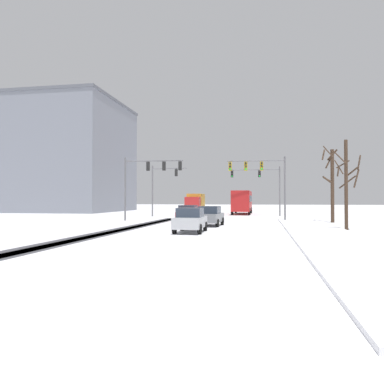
{
  "coord_description": "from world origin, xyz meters",
  "views": [
    {
      "loc": [
        5.88,
        -9.1,
        2.19
      ],
      "look_at": [
        0.0,
        22.98,
        2.8
      ],
      "focal_mm": 36.23,
      "sensor_mm": 36.0,
      "label": 1
    }
  ],
  "objects_px": {
    "traffic_signal_far_right": "(262,180)",
    "box_truck_delivery": "(195,203)",
    "car_red_lead": "(188,214)",
    "bus_oncoming": "(242,201)",
    "bare_tree_sidewalk_mid": "(347,182)",
    "office_building_far_left_block": "(49,157)",
    "car_silver_third": "(190,220)",
    "traffic_signal_near_left": "(148,174)",
    "traffic_signal_far_left": "(161,182)",
    "traffic_signal_near_right": "(262,174)",
    "bare_tree_sidewalk_far": "(332,181)",
    "car_grey_second": "(210,216)"
  },
  "relations": [
    {
      "from": "traffic_signal_near_right",
      "to": "car_red_lead",
      "type": "relative_size",
      "value": 1.58
    },
    {
      "from": "traffic_signal_far_left",
      "to": "bus_oncoming",
      "type": "xyz_separation_m",
      "value": [
        9.73,
        10.03,
        -2.34
      ]
    },
    {
      "from": "traffic_signal_near_left",
      "to": "car_silver_third",
      "type": "height_order",
      "value": "traffic_signal_near_left"
    },
    {
      "from": "traffic_signal_near_left",
      "to": "car_red_lead",
      "type": "relative_size",
      "value": 1.58
    },
    {
      "from": "car_grey_second",
      "to": "traffic_signal_far_right",
      "type": "bearing_deg",
      "value": 78.37
    },
    {
      "from": "traffic_signal_far_left",
      "to": "bare_tree_sidewalk_mid",
      "type": "xyz_separation_m",
      "value": [
        18.63,
        -18.89,
        -0.9
      ]
    },
    {
      "from": "car_grey_second",
      "to": "box_truck_delivery",
      "type": "xyz_separation_m",
      "value": [
        -5.85,
        26.49,
        0.82
      ]
    },
    {
      "from": "traffic_signal_near_left",
      "to": "traffic_signal_far_left",
      "type": "bearing_deg",
      "value": 97.14
    },
    {
      "from": "car_red_lead",
      "to": "office_building_far_left_block",
      "type": "bearing_deg",
      "value": 138.02
    },
    {
      "from": "bare_tree_sidewalk_mid",
      "to": "bare_tree_sidewalk_far",
      "type": "bearing_deg",
      "value": 86.87
    },
    {
      "from": "traffic_signal_far_left",
      "to": "bare_tree_sidewalk_mid",
      "type": "bearing_deg",
      "value": -45.39
    },
    {
      "from": "traffic_signal_far_left",
      "to": "bare_tree_sidewalk_far",
      "type": "relative_size",
      "value": 0.89
    },
    {
      "from": "traffic_signal_near_right",
      "to": "bus_oncoming",
      "type": "bearing_deg",
      "value": 99.07
    },
    {
      "from": "traffic_signal_far_left",
      "to": "office_building_far_left_block",
      "type": "relative_size",
      "value": 0.24
    },
    {
      "from": "car_red_lead",
      "to": "office_building_far_left_block",
      "type": "xyz_separation_m",
      "value": [
        -31.68,
        28.51,
        9.05
      ]
    },
    {
      "from": "bare_tree_sidewalk_mid",
      "to": "traffic_signal_far_right",
      "type": "bearing_deg",
      "value": 104.75
    },
    {
      "from": "traffic_signal_far_left",
      "to": "traffic_signal_near_right",
      "type": "bearing_deg",
      "value": -32.67
    },
    {
      "from": "traffic_signal_far_right",
      "to": "box_truck_delivery",
      "type": "bearing_deg",
      "value": 147.92
    },
    {
      "from": "traffic_signal_near_left",
      "to": "traffic_signal_near_right",
      "type": "xyz_separation_m",
      "value": [
        11.38,
        1.76,
        -0.01
      ]
    },
    {
      "from": "car_red_lead",
      "to": "car_grey_second",
      "type": "distance_m",
      "value": 5.67
    },
    {
      "from": "traffic_signal_near_right",
      "to": "bare_tree_sidewalk_mid",
      "type": "xyz_separation_m",
      "value": [
        6.01,
        -10.8,
        -1.35
      ]
    },
    {
      "from": "car_silver_third",
      "to": "bus_oncoming",
      "type": "height_order",
      "value": "bus_oncoming"
    },
    {
      "from": "traffic_signal_far_right",
      "to": "bare_tree_sidewalk_far",
      "type": "xyz_separation_m",
      "value": [
        6.51,
        -13.48,
        -0.78
      ]
    },
    {
      "from": "traffic_signal_near_right",
      "to": "car_red_lead",
      "type": "distance_m",
      "value": 8.61
    },
    {
      "from": "bus_oncoming",
      "to": "traffic_signal_far_right",
      "type": "bearing_deg",
      "value": -64.63
    },
    {
      "from": "car_silver_third",
      "to": "bare_tree_sidewalk_mid",
      "type": "bearing_deg",
      "value": 20.03
    },
    {
      "from": "traffic_signal_near_right",
      "to": "traffic_signal_far_right",
      "type": "height_order",
      "value": "same"
    },
    {
      "from": "bare_tree_sidewalk_far",
      "to": "office_building_far_left_block",
      "type": "xyz_separation_m",
      "value": [
        -45.12,
        26.72,
        5.98
      ]
    },
    {
      "from": "bare_tree_sidewalk_mid",
      "to": "office_building_far_left_block",
      "type": "xyz_separation_m",
      "value": [
        -44.61,
        36.04,
        6.43
      ]
    },
    {
      "from": "traffic_signal_far_right",
      "to": "office_building_far_left_block",
      "type": "relative_size",
      "value": 0.24
    },
    {
      "from": "traffic_signal_near_right",
      "to": "car_grey_second",
      "type": "height_order",
      "value": "traffic_signal_near_right"
    },
    {
      "from": "traffic_signal_far_left",
      "to": "car_red_lead",
      "type": "height_order",
      "value": "traffic_signal_far_left"
    },
    {
      "from": "car_grey_second",
      "to": "bare_tree_sidewalk_far",
      "type": "xyz_separation_m",
      "value": [
        10.67,
        6.74,
        3.07
      ]
    },
    {
      "from": "car_silver_third",
      "to": "bare_tree_sidewalk_mid",
      "type": "xyz_separation_m",
      "value": [
        10.6,
        3.86,
        2.62
      ]
    },
    {
      "from": "bus_oncoming",
      "to": "office_building_far_left_block",
      "type": "xyz_separation_m",
      "value": [
        -35.7,
        7.11,
        7.87
      ]
    },
    {
      "from": "bare_tree_sidewalk_mid",
      "to": "car_red_lead",
      "type": "bearing_deg",
      "value": 149.79
    },
    {
      "from": "office_building_far_left_block",
      "to": "car_silver_third",
      "type": "bearing_deg",
      "value": -49.55
    },
    {
      "from": "bare_tree_sidewalk_far",
      "to": "traffic_signal_near_left",
      "type": "bearing_deg",
      "value": -179.11
    },
    {
      "from": "traffic_signal_far_right",
      "to": "traffic_signal_far_left",
      "type": "bearing_deg",
      "value": -162.83
    },
    {
      "from": "bus_oncoming",
      "to": "car_silver_third",
      "type": "bearing_deg",
      "value": -92.95
    },
    {
      "from": "car_red_lead",
      "to": "car_silver_third",
      "type": "distance_m",
      "value": 11.62
    },
    {
      "from": "traffic_signal_near_left",
      "to": "traffic_signal_far_right",
      "type": "height_order",
      "value": "same"
    },
    {
      "from": "traffic_signal_near_right",
      "to": "bus_oncoming",
      "type": "relative_size",
      "value": 0.59
    },
    {
      "from": "car_red_lead",
      "to": "car_grey_second",
      "type": "xyz_separation_m",
      "value": [
        2.76,
        -4.95,
        0.0
      ]
    },
    {
      "from": "car_red_lead",
      "to": "bus_oncoming",
      "type": "relative_size",
      "value": 0.37
    },
    {
      "from": "car_red_lead",
      "to": "bus_oncoming",
      "type": "xyz_separation_m",
      "value": [
        4.02,
        21.4,
        1.18
      ]
    },
    {
      "from": "traffic_signal_far_left",
      "to": "office_building_far_left_block",
      "type": "distance_m",
      "value": 31.61
    },
    {
      "from": "bare_tree_sidewalk_far",
      "to": "traffic_signal_far_left",
      "type": "bearing_deg",
      "value": 153.42
    },
    {
      "from": "traffic_signal_far_right",
      "to": "traffic_signal_far_left",
      "type": "relative_size",
      "value": 1.02
    },
    {
      "from": "bare_tree_sidewalk_mid",
      "to": "traffic_signal_near_right",
      "type": "bearing_deg",
      "value": 119.12
    }
  ]
}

